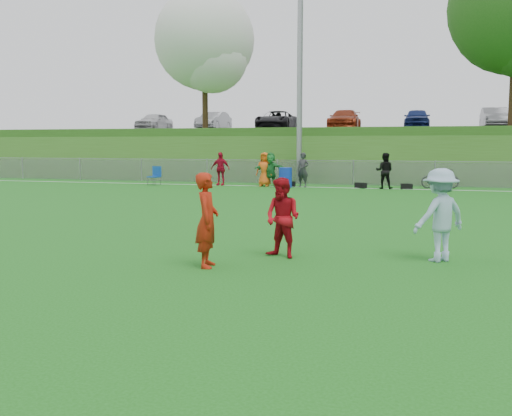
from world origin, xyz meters
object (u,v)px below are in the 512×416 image
(player_red_center, at_px, (283,218))
(recycling_bin, at_px, (285,178))
(player_red_left, at_px, (207,220))
(player_blue, at_px, (440,215))
(bicycle, at_px, (440,178))

(player_red_center, height_order, recycling_bin, player_red_center)
(player_red_left, relative_size, player_blue, 0.97)
(player_red_left, distance_m, bicycle, 19.88)
(player_blue, bearing_deg, player_red_left, -18.53)
(player_red_center, relative_size, player_blue, 0.89)
(player_red_left, distance_m, player_red_center, 1.58)
(recycling_bin, distance_m, bicycle, 7.38)
(recycling_bin, bearing_deg, bicycle, 11.49)
(recycling_bin, bearing_deg, player_blue, -67.84)
(recycling_bin, bearing_deg, player_red_left, -81.26)
(player_red_left, bearing_deg, recycling_bin, -3.62)
(player_red_left, relative_size, bicycle, 0.91)
(recycling_bin, relative_size, bicycle, 0.54)
(player_red_left, relative_size, recycling_bin, 1.70)
(player_blue, bearing_deg, recycling_bin, -109.00)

